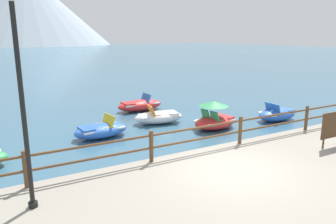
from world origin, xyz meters
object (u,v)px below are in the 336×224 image
sign_board (333,125)px  pedal_boat_4 (277,114)px  pedal_boat_5 (215,119)px  pedal_boat_1 (101,130)px  lamp_post (20,84)px  pedal_boat_2 (140,105)px  pedal_boat_3 (159,117)px

sign_board → pedal_boat_4: (2.22, 4.35, -0.82)m
sign_board → pedal_boat_5: (-1.24, 4.75, -0.70)m
sign_board → pedal_boat_1: (-6.06, 5.95, -0.83)m
lamp_post → sign_board: 9.50m
sign_board → pedal_boat_2: 9.94m
pedal_boat_2 → pedal_boat_3: size_ratio=1.06×
lamp_post → pedal_boat_1: size_ratio=1.94×
lamp_post → pedal_boat_1: lamp_post is taller
pedal_boat_5 → sign_board: bearing=-75.4°
pedal_boat_4 → pedal_boat_5: (-3.47, 0.40, 0.12)m
sign_board → pedal_boat_4: 4.96m
pedal_boat_1 → pedal_boat_3: same height
pedal_boat_2 → pedal_boat_3: (-0.30, -2.80, -0.01)m
pedal_boat_3 → sign_board: bearing=-65.9°
pedal_boat_2 → pedal_boat_5: bearing=-72.9°
pedal_boat_4 → lamp_post: bearing=-162.3°
pedal_boat_5 → pedal_boat_2: bearing=107.1°
sign_board → pedal_boat_1: 8.53m
lamp_post → pedal_boat_2: (6.56, 8.85, -2.79)m
pedal_boat_1 → pedal_boat_2: pedal_boat_2 is taller
sign_board → pedal_boat_1: bearing=135.5°
sign_board → pedal_boat_5: size_ratio=0.51×
pedal_boat_4 → pedal_boat_1: bearing=169.1°
pedal_boat_1 → pedal_boat_5: pedal_boat_5 is taller
pedal_boat_1 → pedal_boat_2: (3.35, 3.58, 0.01)m
lamp_post → pedal_boat_1: 6.78m
sign_board → pedal_boat_5: sign_board is taller
pedal_boat_3 → pedal_boat_2: bearing=83.9°
sign_board → pedal_boat_5: 4.96m
pedal_boat_3 → pedal_boat_4: bearing=-24.4°
pedal_boat_5 → pedal_boat_1: bearing=166.0°
pedal_boat_1 → pedal_boat_4: (8.28, -1.60, 0.01)m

